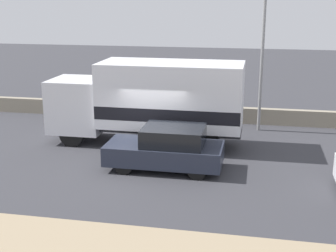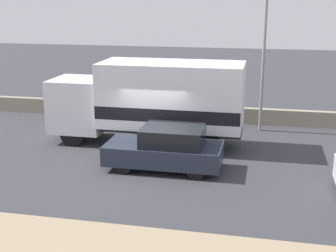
{
  "view_description": "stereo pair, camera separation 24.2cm",
  "coord_description": "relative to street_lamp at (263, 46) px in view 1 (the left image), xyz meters",
  "views": [
    {
      "loc": [
        3.8,
        -15.16,
        5.78
      ],
      "look_at": [
        0.59,
        1.17,
        1.17
      ],
      "focal_mm": 50.0,
      "sensor_mm": 36.0,
      "label": 1
    },
    {
      "loc": [
        4.04,
        -15.11,
        5.78
      ],
      "look_at": [
        0.59,
        1.17,
        1.17
      ],
      "focal_mm": 50.0,
      "sensor_mm": 36.0,
      "label": 2
    }
  ],
  "objects": [
    {
      "name": "stone_wall_backdrop",
      "position": [
        -3.89,
        1.09,
        -3.37
      ],
      "size": [
        60.0,
        0.35,
        0.74
      ],
      "color": "gray",
      "rests_on": "ground_plane"
    },
    {
      "name": "street_lamp",
      "position": [
        0.0,
        0.0,
        0.0
      ],
      "size": [
        0.56,
        0.28,
        6.4
      ],
      "color": "gray",
      "rests_on": "ground_plane"
    },
    {
      "name": "car_hatchback",
      "position": [
        -3.07,
        -5.61,
        -2.99
      ],
      "size": [
        4.0,
        1.79,
        1.52
      ],
      "rotation": [
        0.0,
        0.0,
        3.14
      ],
      "color": "#282D3D",
      "rests_on": "ground_plane"
    },
    {
      "name": "box_truck",
      "position": [
        -4.16,
        -2.93,
        -1.93
      ],
      "size": [
        7.72,
        2.43,
        3.34
      ],
      "rotation": [
        0.0,
        0.0,
        3.14
      ],
      "color": "silver",
      "rests_on": "ground_plane"
    },
    {
      "name": "ground_plane",
      "position": [
        -3.89,
        -5.43,
        -3.74
      ],
      "size": [
        80.0,
        80.0,
        0.0
      ],
      "primitive_type": "plane",
      "color": "#38383D"
    }
  ]
}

